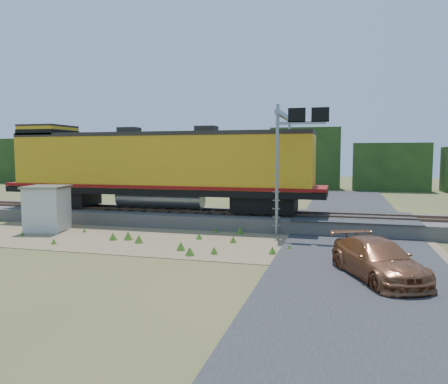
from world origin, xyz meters
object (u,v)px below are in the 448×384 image
(signal_gantry, at_px, (289,139))
(car, at_px, (378,260))
(locomotive, at_px, (155,166))
(shed, at_px, (47,208))

(signal_gantry, bearing_deg, car, -65.27)
(locomotive, height_order, car, locomotive)
(signal_gantry, bearing_deg, locomotive, 175.70)
(shed, xyz_separation_m, signal_gantry, (13.69, 4.24, 4.08))
(shed, bearing_deg, car, -28.46)
(car, bearing_deg, signal_gantry, 90.89)
(shed, bearing_deg, locomotive, 34.15)
(locomotive, relative_size, signal_gantry, 3.00)
(signal_gantry, relative_size, car, 1.47)
(shed, xyz_separation_m, car, (18.13, -5.40, -0.64))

